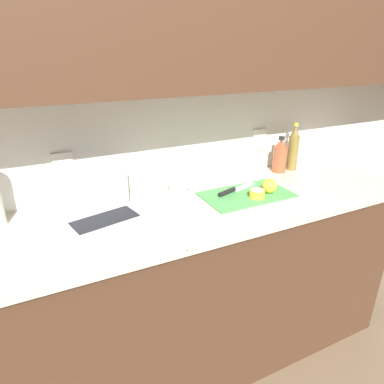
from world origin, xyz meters
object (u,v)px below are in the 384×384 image
Objects in this scene: lemon_half_cut at (257,193)px; measuring_cup at (178,185)px; bottle_oil_tall at (293,149)px; cutting_board at (246,194)px; knife at (231,191)px; lemon_whole_beside at (269,186)px; laptop at (100,208)px; bottle_green_soda at (280,156)px.

lemon_half_cut is 0.38m from measuring_cup.
cutting_board is at bearing -155.97° from bottle_oil_tall.
lemon_half_cut is at bearing -70.03° from knife.
lemon_whole_beside is (0.11, -0.04, 0.04)m from cutting_board.
lemon_half_cut is at bearing -167.61° from lemon_whole_beside.
lemon_half_cut is 0.52m from bottle_oil_tall.
measuring_cup is (-0.30, 0.15, 0.05)m from cutting_board.
laptop is 0.42m from measuring_cup.
bottle_oil_tall is (1.16, 0.16, 0.07)m from laptop.
lemon_half_cut is (0.02, -0.06, 0.02)m from cutting_board.
measuring_cup is at bearing 146.30° from lemon_half_cut.
bottle_oil_tall is at bearing 30.88° from lemon_half_cut.
knife is at bearing -163.01° from bottle_oil_tall.
cutting_board is 0.07m from lemon_half_cut.
laptop is at bearing 175.89° from cutting_board.
cutting_board is 2.10× the size of bottle_green_soda.
measuring_cup reaches higher than knife.
laptop is 0.64m from knife.
bottle_oil_tall reaches higher than laptop.
bottle_oil_tall is at bearing -4.79° from laptop.
laptop is 0.73m from lemon_half_cut.
cutting_board is at bearing 160.46° from lemon_whole_beside.
knife is 0.56m from bottle_oil_tall.
cutting_board is 0.52m from bottle_oil_tall.
knife is 3.60× the size of lemon_whole_beside.
cutting_board is 1.58× the size of bottle_oil_tall.
lemon_half_cut is (0.08, -0.10, 0.01)m from knife.
lemon_whole_beside is at bearing -145.38° from bottle_oil_tall.
lemon_whole_beside is (0.81, -0.09, -0.01)m from laptop.
lemon_whole_beside is at bearing -44.61° from knife.
laptop is 1.08m from bottle_green_soda.
bottle_oil_tall is at bearing 3.96° from measuring_cup.
knife is at bearing 152.75° from lemon_whole_beside.
measuring_cup is at bearing 138.40° from knife.
knife is 0.13m from lemon_half_cut.
measuring_cup is at bearing -175.49° from bottle_green_soda.
lemon_whole_beside is 0.44m from bottle_oil_tall.
laptop reaches higher than cutting_board.
bottle_oil_tall reaches higher than knife.
laptop is 1.17m from bottle_oil_tall.
laptop is at bearing -172.33° from bottle_oil_tall.
bottle_green_soda reaches higher than measuring_cup.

